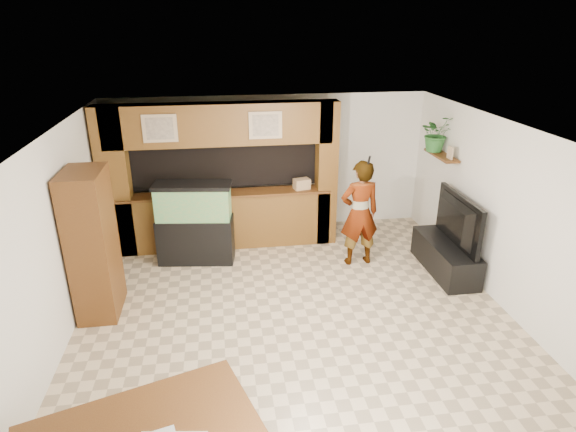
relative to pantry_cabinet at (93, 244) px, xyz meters
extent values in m
plane|color=#CCB48E|center=(2.70, -0.60, -1.04)|extent=(6.50, 6.50, 0.00)
plane|color=white|center=(2.70, -0.60, 1.56)|extent=(6.50, 6.50, 0.00)
plane|color=silver|center=(2.70, 2.65, 0.26)|extent=(6.00, 0.00, 6.00)
plane|color=silver|center=(-0.30, -0.60, 0.26)|extent=(0.00, 6.50, 6.50)
plane|color=silver|center=(5.70, -0.60, 0.26)|extent=(0.00, 6.50, 6.50)
cube|color=brown|center=(1.80, 1.85, -0.54)|extent=(3.80, 0.35, 1.00)
cube|color=#5C3715|center=(1.80, 1.85, -0.02)|extent=(3.80, 0.43, 0.04)
cube|color=brown|center=(1.80, 1.85, 1.21)|extent=(3.80, 0.35, 0.70)
cube|color=brown|center=(0.00, 1.85, 0.26)|extent=(0.50, 0.35, 2.60)
cube|color=brown|center=(3.65, 1.85, 0.26)|extent=(0.35, 0.35, 2.60)
cube|color=black|center=(1.80, 2.40, 0.41)|extent=(4.20, 0.45, 0.85)
cube|color=tan|center=(0.85, 1.66, 1.21)|extent=(0.55, 0.03, 0.45)
cube|color=tan|center=(0.85, 1.64, 1.21)|extent=(0.43, 0.01, 0.35)
cube|color=tan|center=(2.55, 1.66, 1.21)|extent=(0.55, 0.03, 0.45)
cube|color=tan|center=(2.55, 1.64, 1.21)|extent=(0.43, 0.01, 0.35)
cylinder|color=black|center=(-0.27, 0.40, 0.86)|extent=(0.04, 0.25, 0.25)
cylinder|color=white|center=(-0.24, 0.40, 0.86)|extent=(0.01, 0.21, 0.21)
cube|color=#5C3715|center=(5.55, 1.35, 0.66)|extent=(0.25, 0.90, 0.04)
cube|color=#5C3715|center=(0.00, 0.00, 0.00)|extent=(0.52, 0.85, 2.08)
cylinder|color=#B2B2B7|center=(-0.04, -0.10, -0.74)|extent=(0.32, 0.32, 0.59)
cube|color=black|center=(1.30, 1.35, -0.64)|extent=(1.26, 0.47, 0.79)
cube|color=#368752|center=(1.30, 1.35, 0.02)|extent=(1.21, 0.44, 0.55)
cube|color=black|center=(1.30, 1.35, 0.33)|extent=(1.26, 0.47, 0.06)
cube|color=black|center=(5.35, 0.37, -0.79)|extent=(0.55, 1.51, 0.50)
imported|color=black|center=(5.35, 0.37, -0.13)|extent=(0.20, 1.41, 0.81)
cube|color=tan|center=(5.55, 1.05, 0.79)|extent=(0.04, 0.16, 0.21)
imported|color=#286528|center=(5.52, 1.57, 1.00)|extent=(0.66, 0.60, 0.63)
imported|color=#937151|center=(4.00, 0.88, -0.13)|extent=(0.69, 0.48, 1.81)
cylinder|color=black|center=(4.05, 0.72, 0.81)|extent=(0.04, 0.10, 0.16)
cube|color=tan|center=(3.20, 1.85, 0.10)|extent=(0.32, 0.25, 0.19)
camera|label=1|loc=(1.76, -6.21, 2.84)|focal=30.00mm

